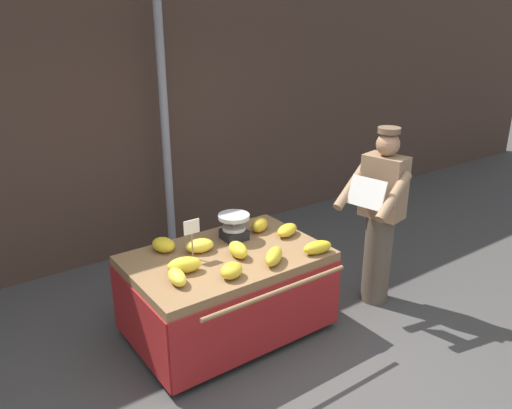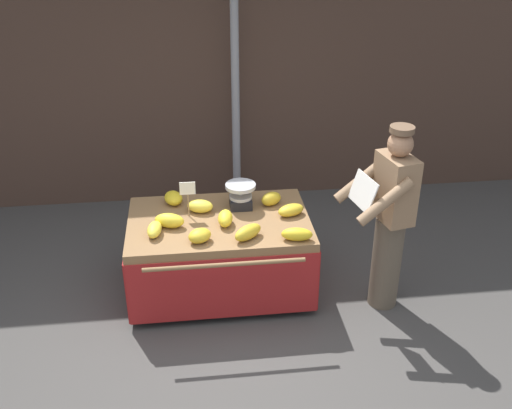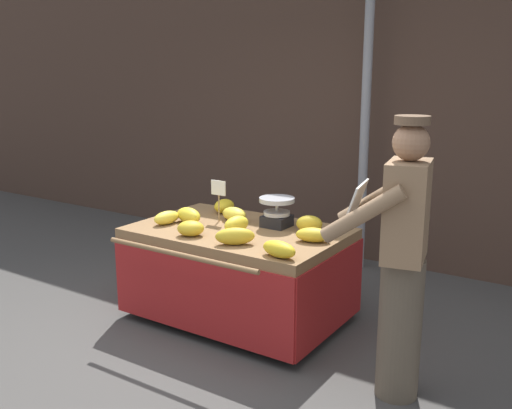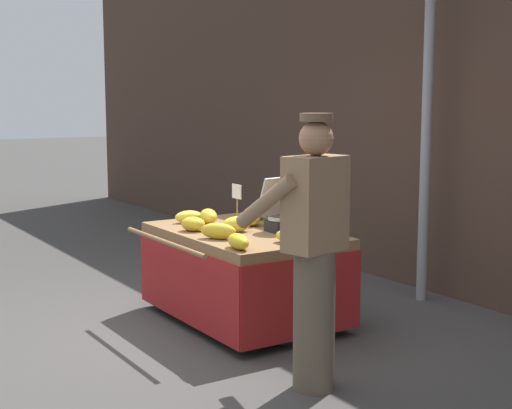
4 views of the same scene
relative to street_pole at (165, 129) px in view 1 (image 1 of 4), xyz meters
The scene contains 17 objects.
ground_plane 3.06m from the street_pole, 96.26° to the right, with size 60.00×60.00×0.00m, color #423F3D.
back_wall 0.59m from the street_pole, 126.99° to the left, with size 16.00×0.24×3.64m, color #473328.
street_pole is the anchor object (origin of this frame).
banana_cart 1.96m from the street_pole, 100.44° to the right, with size 1.65×1.27×0.75m.
weighing_scale 1.60m from the street_pole, 93.61° to the right, with size 0.28×0.28×0.23m.
price_sign 1.77m from the street_pole, 109.82° to the right, with size 0.14×0.01×0.34m.
banana_bunch_0 1.86m from the street_pole, 78.58° to the right, with size 0.14×0.25×0.10m, color gold.
banana_bunch_1 2.26m from the street_pole, 81.50° to the right, with size 0.12×0.26×0.11m, color gold.
banana_bunch_2 1.73m from the street_pole, 107.15° to the right, with size 0.15×0.24×0.12m, color yellow.
banana_bunch_3 1.63m from the street_pole, 82.54° to the right, with size 0.13×0.20×0.13m, color gold.
banana_bunch_4 1.66m from the street_pole, 118.05° to the right, with size 0.16×0.22×0.12m, color gold.
banana_bunch_5 2.20m from the street_pole, 114.70° to the right, with size 0.12×0.24×0.11m, color yellow.
banana_bunch_6 2.04m from the street_pole, 112.82° to the right, with size 0.14×0.26×0.13m, color yellow.
banana_bunch_7 1.93m from the street_pole, 98.24° to the right, with size 0.13×0.23×0.13m, color yellow.
banana_bunch_8 2.22m from the street_pole, 103.50° to the right, with size 0.16×0.20×0.12m, color gold.
banana_bunch_9 2.17m from the street_pole, 92.46° to the right, with size 0.12×0.28×0.12m, color gold.
vendor_person 2.45m from the street_pole, 61.60° to the right, with size 0.65×0.60×1.71m.
Camera 1 is at (-2.03, -2.28, 2.63)m, focal length 35.40 mm.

